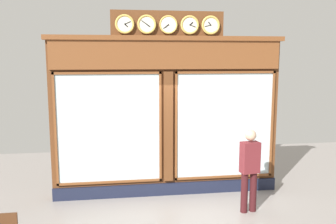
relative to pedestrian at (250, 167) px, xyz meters
name	(u,v)px	position (x,y,z in m)	size (l,w,h in m)	color
shop_facade	(167,115)	(1.48, -1.25, 0.89)	(5.17, 0.42, 4.07)	#5B3319
pedestrian	(250,167)	(0.00, 0.00, 0.00)	(0.39, 0.28, 1.69)	#3A1316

